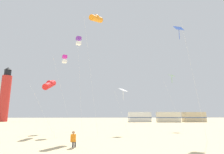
{
  "coord_description": "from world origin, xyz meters",
  "views": [
    {
      "loc": [
        0.17,
        -6.67,
        2.36
      ],
      "look_at": [
        1.12,
        9.05,
        5.58
      ],
      "focal_mm": 28.85,
      "sensor_mm": 36.0,
      "label": 1
    }
  ],
  "objects_px": {
    "kite_flyer_standing": "(73,139)",
    "kite_box_magenta": "(65,59)",
    "kite_diamond_blue": "(180,32)",
    "rv_van_tan": "(194,117)",
    "kite_tube_orange": "(96,18)",
    "kite_diamond_white": "(123,91)",
    "rv_van_white": "(140,117)",
    "kite_box_violet": "(79,41)",
    "kite_diamond_lime": "(172,77)",
    "lighthouse_distant": "(5,95)",
    "kite_tube_scarlet": "(49,84)",
    "rv_van_cream": "(168,117)"
  },
  "relations": [
    {
      "from": "kite_flyer_standing",
      "to": "kite_box_magenta",
      "type": "distance_m",
      "value": 16.12
    },
    {
      "from": "kite_diamond_blue",
      "to": "kite_box_magenta",
      "type": "relative_size",
      "value": 1.03
    },
    {
      "from": "kite_diamond_blue",
      "to": "rv_van_tan",
      "type": "xyz_separation_m",
      "value": [
        19.04,
        35.36,
        -9.04
      ]
    },
    {
      "from": "kite_flyer_standing",
      "to": "kite_tube_orange",
      "type": "bearing_deg",
      "value": -96.32
    },
    {
      "from": "kite_diamond_white",
      "to": "rv_van_white",
      "type": "height_order",
      "value": "kite_diamond_white"
    },
    {
      "from": "kite_box_violet",
      "to": "rv_van_white",
      "type": "xyz_separation_m",
      "value": [
        14.5,
        29.39,
        -10.85
      ]
    },
    {
      "from": "kite_diamond_lime",
      "to": "rv_van_white",
      "type": "xyz_separation_m",
      "value": [
        0.41,
        26.41,
        -6.48
      ]
    },
    {
      "from": "lighthouse_distant",
      "to": "kite_flyer_standing",
      "type": "bearing_deg",
      "value": -57.69
    },
    {
      "from": "kite_tube_orange",
      "to": "kite_diamond_lime",
      "type": "xyz_separation_m",
      "value": [
        11.57,
        6.69,
        -5.79
      ]
    },
    {
      "from": "lighthouse_distant",
      "to": "kite_diamond_white",
      "type": "bearing_deg",
      "value": -47.84
    },
    {
      "from": "kite_flyer_standing",
      "to": "kite_tube_scarlet",
      "type": "height_order",
      "value": "kite_tube_scarlet"
    },
    {
      "from": "kite_diamond_white",
      "to": "kite_tube_scarlet",
      "type": "distance_m",
      "value": 8.59
    },
    {
      "from": "kite_diamond_white",
      "to": "rv_van_tan",
      "type": "height_order",
      "value": "kite_diamond_white"
    },
    {
      "from": "kite_diamond_lime",
      "to": "kite_diamond_white",
      "type": "bearing_deg",
      "value": -148.22
    },
    {
      "from": "kite_flyer_standing",
      "to": "kite_box_violet",
      "type": "distance_m",
      "value": 15.53
    },
    {
      "from": "kite_box_violet",
      "to": "rv_van_cream",
      "type": "distance_m",
      "value": 36.94
    },
    {
      "from": "kite_diamond_lime",
      "to": "kite_diamond_blue",
      "type": "bearing_deg",
      "value": -106.27
    },
    {
      "from": "kite_box_violet",
      "to": "rv_van_white",
      "type": "distance_m",
      "value": 34.52
    },
    {
      "from": "kite_diamond_blue",
      "to": "kite_diamond_lime",
      "type": "relative_size",
      "value": 1.33
    },
    {
      "from": "kite_tube_orange",
      "to": "lighthouse_distant",
      "type": "relative_size",
      "value": 0.85
    },
    {
      "from": "kite_diamond_white",
      "to": "lighthouse_distant",
      "type": "bearing_deg",
      "value": 132.16
    },
    {
      "from": "rv_van_cream",
      "to": "rv_van_tan",
      "type": "relative_size",
      "value": 1.0
    },
    {
      "from": "kite_flyer_standing",
      "to": "kite_diamond_blue",
      "type": "height_order",
      "value": "kite_diamond_blue"
    },
    {
      "from": "kite_diamond_white",
      "to": "kite_box_violet",
      "type": "bearing_deg",
      "value": 160.21
    },
    {
      "from": "kite_flyer_standing",
      "to": "kite_diamond_lime",
      "type": "xyz_separation_m",
      "value": [
        12.78,
        13.19,
        7.25
      ]
    },
    {
      "from": "kite_diamond_blue",
      "to": "kite_diamond_white",
      "type": "distance_m",
      "value": 9.09
    },
    {
      "from": "kite_flyer_standing",
      "to": "kite_diamond_blue",
      "type": "distance_m",
      "value": 14.22
    },
    {
      "from": "kite_flyer_standing",
      "to": "lighthouse_distant",
      "type": "distance_m",
      "value": 52.06
    },
    {
      "from": "kite_flyer_standing",
      "to": "rv_van_white",
      "type": "xyz_separation_m",
      "value": [
        13.19,
        39.6,
        0.78
      ]
    },
    {
      "from": "kite_flyer_standing",
      "to": "rv_van_cream",
      "type": "distance_m",
      "value": 43.08
    },
    {
      "from": "kite_box_violet",
      "to": "lighthouse_distant",
      "type": "relative_size",
      "value": 0.76
    },
    {
      "from": "rv_van_white",
      "to": "kite_tube_scarlet",
      "type": "bearing_deg",
      "value": -120.54
    },
    {
      "from": "kite_tube_scarlet",
      "to": "kite_diamond_lime",
      "type": "bearing_deg",
      "value": 20.17
    },
    {
      "from": "kite_diamond_white",
      "to": "rv_van_cream",
      "type": "distance_m",
      "value": 33.97
    },
    {
      "from": "kite_diamond_blue",
      "to": "kite_box_magenta",
      "type": "bearing_deg",
      "value": 144.99
    },
    {
      "from": "kite_diamond_white",
      "to": "kite_diamond_lime",
      "type": "relative_size",
      "value": 0.64
    },
    {
      "from": "kite_box_magenta",
      "to": "rv_van_cream",
      "type": "xyz_separation_m",
      "value": [
        24.5,
        25.22,
        -8.87
      ]
    },
    {
      "from": "kite_tube_orange",
      "to": "kite_diamond_white",
      "type": "height_order",
      "value": "kite_tube_orange"
    },
    {
      "from": "kite_box_magenta",
      "to": "kite_diamond_white",
      "type": "height_order",
      "value": "kite_box_magenta"
    },
    {
      "from": "kite_diamond_lime",
      "to": "lighthouse_distant",
      "type": "bearing_deg",
      "value": 143.02
    },
    {
      "from": "kite_tube_scarlet",
      "to": "rv_van_cream",
      "type": "xyz_separation_m",
      "value": [
        24.9,
        30.58,
        -4.21
      ]
    },
    {
      "from": "kite_diamond_lime",
      "to": "rv_van_white",
      "type": "height_order",
      "value": "kite_diamond_lime"
    },
    {
      "from": "kite_box_violet",
      "to": "rv_van_tan",
      "type": "height_order",
      "value": "kite_box_violet"
    },
    {
      "from": "kite_diamond_lime",
      "to": "rv_van_tan",
      "type": "height_order",
      "value": "kite_diamond_lime"
    },
    {
      "from": "kite_box_magenta",
      "to": "rv_van_white",
      "type": "bearing_deg",
      "value": 58.38
    },
    {
      "from": "kite_tube_orange",
      "to": "kite_diamond_white",
      "type": "bearing_deg",
      "value": 25.44
    },
    {
      "from": "rv_van_cream",
      "to": "rv_van_tan",
      "type": "distance_m",
      "value": 7.94
    },
    {
      "from": "kite_flyer_standing",
      "to": "kite_diamond_lime",
      "type": "bearing_deg",
      "value": -129.85
    },
    {
      "from": "kite_flyer_standing",
      "to": "kite_tube_orange",
      "type": "xyz_separation_m",
      "value": [
        1.21,
        6.51,
        13.04
      ]
    },
    {
      "from": "kite_tube_orange",
      "to": "rv_van_tan",
      "type": "bearing_deg",
      "value": 49.08
    }
  ]
}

